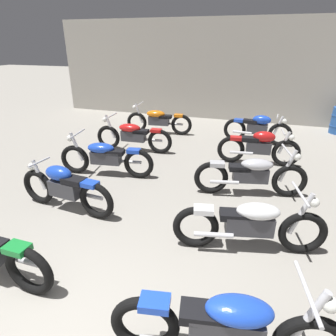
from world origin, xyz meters
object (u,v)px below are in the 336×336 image
(motorcycle_left_row_1, at_px, (65,187))
(motorcycle_right_row_4, at_px, (258,128))
(motorcycle_left_row_2, at_px, (105,157))
(motorcycle_right_row_2, at_px, (251,174))
(motorcycle_right_row_1, at_px, (250,223))
(motorcycle_left_row_3, at_px, (133,135))
(motorcycle_left_row_4, at_px, (158,120))
(motorcycle_right_row_3, at_px, (259,147))
(motorcycle_right_row_0, at_px, (227,326))

(motorcycle_left_row_1, relative_size, motorcycle_right_row_4, 1.00)
(motorcycle_left_row_2, height_order, motorcycle_right_row_2, same)
(motorcycle_right_row_1, xyz_separation_m, motorcycle_right_row_2, (-0.09, 1.71, 0.00))
(motorcycle_left_row_2, distance_m, motorcycle_left_row_3, 1.66)
(motorcycle_left_row_2, xyz_separation_m, motorcycle_left_row_4, (0.02, 3.43, 0.00))
(motorcycle_right_row_1, height_order, motorcycle_right_row_3, motorcycle_right_row_1)
(motorcycle_left_row_3, distance_m, motorcycle_right_row_0, 5.95)
(motorcycle_left_row_2, bearing_deg, motorcycle_right_row_0, -47.04)
(motorcycle_right_row_2, distance_m, motorcycle_right_row_3, 1.67)
(motorcycle_left_row_4, relative_size, motorcycle_right_row_0, 1.01)
(motorcycle_left_row_2, relative_size, motorcycle_right_row_3, 1.10)
(motorcycle_left_row_1, relative_size, motorcycle_right_row_2, 0.92)
(motorcycle_left_row_4, distance_m, motorcycle_right_row_3, 3.62)
(motorcycle_left_row_3, relative_size, motorcycle_right_row_3, 1.10)
(motorcycle_left_row_4, distance_m, motorcycle_right_row_1, 5.99)
(motorcycle_left_row_1, bearing_deg, motorcycle_left_row_3, 92.46)
(motorcycle_right_row_1, relative_size, motorcycle_right_row_2, 1.00)
(motorcycle_left_row_4, bearing_deg, motorcycle_left_row_2, -90.36)
(motorcycle_left_row_2, distance_m, motorcycle_left_row_4, 3.43)
(motorcycle_left_row_2, xyz_separation_m, motorcycle_right_row_2, (3.14, 0.07, 0.00))
(motorcycle_left_row_3, xyz_separation_m, motorcycle_right_row_0, (3.21, -5.01, 0.00))
(motorcycle_left_row_3, relative_size, motorcycle_right_row_2, 1.01)
(motorcycle_right_row_3, bearing_deg, motorcycle_right_row_1, -90.02)
(motorcycle_left_row_4, bearing_deg, motorcycle_left_row_3, -93.23)
(motorcycle_left_row_2, height_order, motorcycle_right_row_3, motorcycle_left_row_2)
(motorcycle_right_row_3, height_order, motorcycle_right_row_4, same)
(motorcycle_left_row_2, relative_size, motorcycle_left_row_4, 1.00)
(motorcycle_right_row_0, bearing_deg, motorcycle_right_row_1, 86.75)
(motorcycle_right_row_2, bearing_deg, motorcycle_right_row_4, 90.21)
(motorcycle_left_row_4, distance_m, motorcycle_right_row_4, 3.10)
(motorcycle_left_row_3, xyz_separation_m, motorcycle_right_row_2, (3.22, -1.59, 0.00))
(motorcycle_left_row_3, bearing_deg, motorcycle_right_row_1, -44.95)
(motorcycle_right_row_4, bearing_deg, motorcycle_left_row_3, -151.16)
(motorcycle_left_row_1, bearing_deg, motorcycle_right_row_2, 27.42)
(motorcycle_left_row_2, xyz_separation_m, motorcycle_right_row_4, (3.13, 3.42, 0.01))
(motorcycle_left_row_4, xyz_separation_m, motorcycle_right_row_1, (3.20, -5.07, 0.00))
(motorcycle_left_row_3, bearing_deg, motorcycle_right_row_0, -57.41)
(motorcycle_left_row_3, relative_size, motorcycle_left_row_4, 1.00)
(motorcycle_right_row_3, bearing_deg, motorcycle_left_row_1, -134.10)
(motorcycle_right_row_3, xyz_separation_m, motorcycle_right_row_4, (-0.10, 1.68, 0.00))
(motorcycle_right_row_2, bearing_deg, motorcycle_left_row_4, 132.86)
(motorcycle_left_row_2, relative_size, motorcycle_right_row_1, 1.01)
(motorcycle_right_row_0, xyz_separation_m, motorcycle_right_row_2, (0.01, 3.42, 0.00))
(motorcycle_right_row_1, bearing_deg, motorcycle_left_row_2, 153.02)
(motorcycle_left_row_1, height_order, motorcycle_right_row_1, motorcycle_right_row_1)
(motorcycle_left_row_1, distance_m, motorcycle_right_row_0, 3.57)
(motorcycle_left_row_2, distance_m, motorcycle_right_row_2, 3.14)
(motorcycle_right_row_0, bearing_deg, motorcycle_left_row_2, 132.96)
(motorcycle_right_row_3, distance_m, motorcycle_right_row_4, 1.69)
(motorcycle_right_row_0, distance_m, motorcycle_right_row_4, 6.78)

